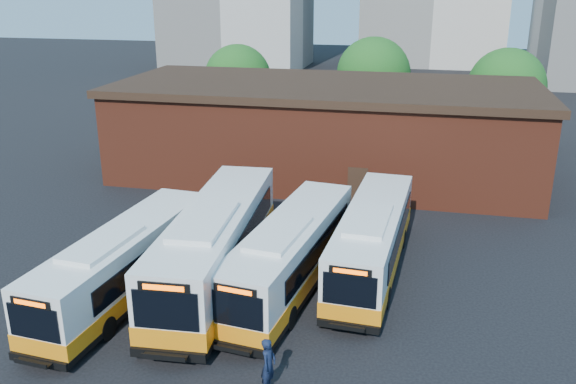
% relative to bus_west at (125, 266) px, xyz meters
% --- Properties ---
extents(ground, '(220.00, 220.00, 0.00)m').
position_rel_bus_west_xyz_m(ground, '(5.46, -0.47, -1.45)').
color(ground, black).
extents(bus_west, '(3.44, 11.90, 3.20)m').
position_rel_bus_west_xyz_m(bus_west, '(0.00, 0.00, 0.00)').
color(bus_west, white).
rests_on(bus_west, ground).
extents(bus_midwest, '(3.68, 13.80, 3.72)m').
position_rel_bus_west_xyz_m(bus_midwest, '(3.39, 2.19, 0.24)').
color(bus_midwest, white).
rests_on(bus_midwest, ground).
extents(bus_mideast, '(3.94, 12.24, 3.29)m').
position_rel_bus_west_xyz_m(bus_mideast, '(6.76, 2.37, 0.04)').
color(bus_mideast, white).
rests_on(bus_mideast, ground).
extents(bus_east, '(3.18, 12.10, 3.26)m').
position_rel_bus_west_xyz_m(bus_east, '(10.13, 4.74, 0.03)').
color(bus_east, white).
rests_on(bus_east, ground).
extents(transit_worker, '(0.57, 0.77, 1.93)m').
position_rel_bus_west_xyz_m(transit_worker, '(7.61, -4.85, -0.49)').
color(transit_worker, '#111A32').
rests_on(transit_worker, ground).
extents(depot_building, '(28.60, 12.60, 6.40)m').
position_rel_bus_west_xyz_m(depot_building, '(5.46, 19.53, 1.80)').
color(depot_building, maroon).
rests_on(depot_building, ground).
extents(tree_west, '(6.00, 6.00, 7.65)m').
position_rel_bus_west_xyz_m(tree_west, '(-4.54, 31.53, 3.19)').
color(tree_west, '#382314').
rests_on(tree_west, ground).
extents(tree_mid, '(6.56, 6.56, 8.36)m').
position_rel_bus_west_xyz_m(tree_mid, '(7.46, 33.53, 3.63)').
color(tree_mid, '#382314').
rests_on(tree_mid, ground).
extents(tree_east, '(6.24, 6.24, 7.96)m').
position_rel_bus_west_xyz_m(tree_east, '(18.46, 30.53, 3.38)').
color(tree_east, '#382314').
rests_on(tree_east, ground).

